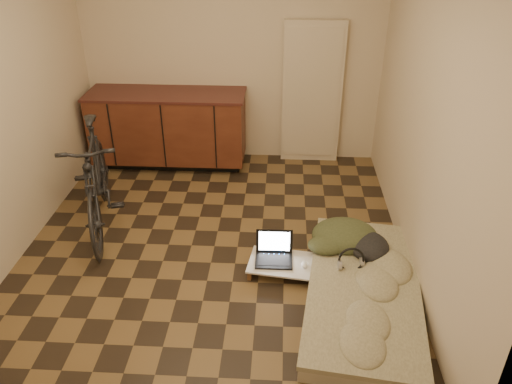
# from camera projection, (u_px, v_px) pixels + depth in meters

# --- Properties ---
(room_shell) EXTENTS (3.50, 4.00, 2.60)m
(room_shell) POSITION_uv_depth(u_px,v_px,m) (208.00, 117.00, 4.05)
(room_shell) COLOR brown
(room_shell) RESTS_ON ground
(cabinets) EXTENTS (1.84, 0.62, 0.91)m
(cabinets) POSITION_uv_depth(u_px,v_px,m) (169.00, 128.00, 5.98)
(cabinets) COLOR black
(cabinets) RESTS_ON ground
(appliance_panel) EXTENTS (0.70, 0.10, 1.70)m
(appliance_panel) POSITION_uv_depth(u_px,v_px,m) (312.00, 94.00, 5.91)
(appliance_panel) COLOR beige
(appliance_panel) RESTS_ON ground
(bicycle) EXTENTS (0.98, 1.85, 1.15)m
(bicycle) POSITION_uv_depth(u_px,v_px,m) (95.00, 174.00, 4.75)
(bicycle) COLOR black
(bicycle) RESTS_ON ground
(futon) EXTENTS (1.11, 1.93, 0.16)m
(futon) POSITION_uv_depth(u_px,v_px,m) (363.00, 292.00, 4.03)
(futon) COLOR #BDB297
(futon) RESTS_ON ground
(clothing_pile) EXTENTS (0.69, 0.60, 0.25)m
(clothing_pile) POSITION_uv_depth(u_px,v_px,m) (351.00, 231.00, 4.42)
(clothing_pile) COLOR #394125
(clothing_pile) RESTS_ON futon
(headphones) EXTENTS (0.25, 0.24, 0.16)m
(headphones) POSITION_uv_depth(u_px,v_px,m) (351.00, 259.00, 4.15)
(headphones) COLOR black
(headphones) RESTS_ON futon
(lap_desk) EXTENTS (0.65, 0.46, 0.10)m
(lap_desk) POSITION_uv_depth(u_px,v_px,m) (283.00, 263.00, 4.34)
(lap_desk) COLOR brown
(lap_desk) RESTS_ON ground
(laptop) EXTENTS (0.32, 0.29, 0.22)m
(laptop) POSITION_uv_depth(u_px,v_px,m) (274.00, 253.00, 4.36)
(laptop) COLOR black
(laptop) RESTS_ON lap_desk
(mouse) EXTENTS (0.06, 0.09, 0.03)m
(mouse) POSITION_uv_depth(u_px,v_px,m) (304.00, 265.00, 4.28)
(mouse) COLOR white
(mouse) RESTS_ON lap_desk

